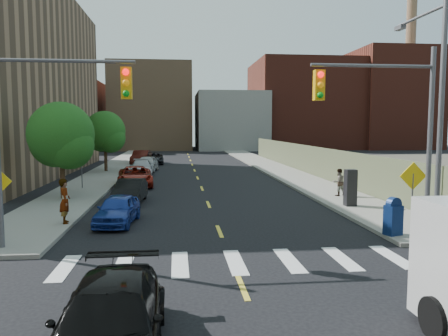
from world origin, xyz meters
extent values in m
plane|color=black|center=(0.00, 0.00, 0.00)|extent=(160.00, 160.00, 0.00)
cube|color=gray|center=(-7.75, 41.50, 0.07)|extent=(3.50, 73.00, 0.15)
cube|color=gray|center=(7.75, 41.50, 0.07)|extent=(3.50, 73.00, 0.15)
cube|color=#70714F|center=(9.60, 28.00, 1.25)|extent=(0.12, 44.00, 2.50)
cube|color=#592319|center=(-22.00, 70.00, 6.00)|extent=(14.00, 18.00, 12.00)
cube|color=#8C6B4C|center=(-6.00, 72.00, 7.50)|extent=(14.00, 16.00, 15.00)
cube|color=gray|center=(8.00, 70.00, 5.00)|extent=(12.00, 16.00, 10.00)
cube|color=#592319|center=(22.00, 72.00, 8.00)|extent=(18.00, 18.00, 16.00)
cube|color=#592319|center=(38.00, 70.00, 9.00)|extent=(14.00, 16.00, 18.00)
cylinder|color=#8C6B4C|center=(42.00, 70.00, 14.00)|extent=(1.80, 1.80, 28.00)
cylinder|color=#59595E|center=(-5.25, 6.00, 6.30)|extent=(4.50, 0.12, 0.12)
cube|color=#E5A50C|center=(-3.30, 6.00, 5.60)|extent=(0.35, 0.30, 1.05)
cylinder|color=#59595E|center=(7.50, 6.00, 3.50)|extent=(0.18, 0.18, 7.00)
cylinder|color=#59595E|center=(5.25, 6.00, 6.30)|extent=(4.50, 0.12, 0.12)
cube|color=#E5A50C|center=(3.30, 6.00, 5.60)|extent=(0.35, 0.30, 1.05)
cylinder|color=#59595E|center=(8.20, 6.50, 4.50)|extent=(0.20, 0.20, 9.00)
cylinder|color=#59595E|center=(8.20, 8.20, 8.60)|extent=(0.12, 3.50, 0.12)
cube|color=#59595E|center=(8.20, 9.80, 8.50)|extent=(0.25, 0.60, 0.18)
cylinder|color=#59595E|center=(7.20, 6.50, 1.20)|extent=(0.06, 0.06, 2.40)
cube|color=yellow|center=(7.20, 6.50, 2.30)|extent=(1.06, 0.04, 1.06)
cylinder|color=#59595E|center=(-7.80, 20.00, 1.20)|extent=(0.06, 0.06, 2.40)
cube|color=yellow|center=(-7.80, 20.00, 2.30)|extent=(1.06, 0.04, 1.06)
cylinder|color=#332114|center=(-8.00, 16.00, 1.32)|extent=(0.28, 0.28, 2.64)
sphere|color=#1C4814|center=(-8.00, 16.00, 3.72)|extent=(3.60, 3.60, 3.60)
sphere|color=#1C4814|center=(-7.50, 15.70, 3.12)|extent=(2.64, 2.64, 2.64)
sphere|color=#1C4814|center=(-8.40, 16.40, 3.30)|extent=(2.88, 2.88, 2.88)
cylinder|color=#332114|center=(-8.00, 31.00, 1.32)|extent=(0.28, 0.28, 2.64)
sphere|color=#1C4814|center=(-8.00, 31.00, 3.72)|extent=(3.60, 3.60, 3.60)
sphere|color=#1C4814|center=(-7.50, 30.70, 3.12)|extent=(2.64, 2.64, 2.64)
sphere|color=#1C4814|center=(-8.40, 31.40, 3.30)|extent=(2.88, 2.88, 2.88)
imported|color=navy|center=(-4.20, 9.77, 0.63)|extent=(1.86, 3.84, 1.26)
imported|color=black|center=(-4.20, 14.93, 0.65)|extent=(1.66, 4.03, 1.30)
imported|color=maroon|center=(-4.55, 21.56, 0.70)|extent=(2.82, 5.22, 1.39)
imported|color=#A8AAB0|center=(-4.62, 28.07, 0.67)|extent=(2.01, 4.65, 1.33)
imported|color=#B6B6B6|center=(-4.39, 31.58, 0.73)|extent=(2.07, 4.41, 1.46)
imported|color=#3E110C|center=(-5.50, 38.92, 0.77)|extent=(2.08, 4.83, 1.55)
imported|color=black|center=(-4.20, 39.47, 0.64)|extent=(2.36, 4.70, 1.28)
imported|color=black|center=(-2.89, -1.30, 0.69)|extent=(1.96, 4.76, 1.38)
cylinder|color=black|center=(3.42, -1.19, 0.40)|extent=(0.32, 0.87, 0.87)
cube|color=#0D2150|center=(6.30, 6.17, 0.70)|extent=(0.70, 0.61, 1.11)
cylinder|color=#0D2150|center=(6.30, 6.17, 1.29)|extent=(0.63, 0.44, 0.57)
cube|color=black|center=(7.07, 12.07, 1.07)|extent=(0.57, 0.47, 1.85)
imported|color=gray|center=(-6.30, 9.51, 1.08)|extent=(0.59, 0.76, 1.87)
imported|color=gray|center=(7.65, 15.20, 0.94)|extent=(0.87, 0.74, 1.57)
camera|label=1|loc=(-1.67, -8.97, 4.19)|focal=35.00mm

